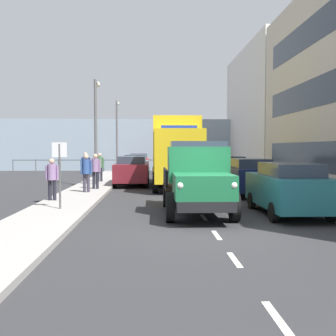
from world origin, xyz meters
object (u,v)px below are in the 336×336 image
Objects in this scene: car_navy_kerbside_1 at (249,176)px; street_sign at (60,164)px; car_maroon_oppositeside_0 at (132,170)px; pedestrian_by_lamp at (52,176)px; car_teal_kerbside_near at (288,188)px; pedestrian_couple_b at (86,170)px; lamp_post_promenade at (96,121)px; truck_vintage_green at (198,179)px; pedestrian_with_bag at (100,165)px; lamp_post_far at (117,129)px; pedestrian_in_dark_coat at (86,165)px; car_red_oppositeside_2 at (139,163)px; car_grey_oppositeside_1 at (136,166)px; car_white_kerbside_2 at (228,170)px; pedestrian_couple_a at (95,168)px; lorry_cargo_yellow at (176,150)px.

street_sign is at bearing 32.14° from car_navy_kerbside_1.
pedestrian_by_lamp is at bearing 70.32° from car_maroon_oppositeside_0.
car_navy_kerbside_1 is (-0.00, -5.45, -0.00)m from car_teal_kerbside_near.
pedestrian_couple_b is 0.30× the size of lamp_post_promenade.
truck_vintage_green is 3.24× the size of pedestrian_with_bag.
lamp_post_far reaches higher than pedestrian_by_lamp.
truck_vintage_green is at bearing 117.27° from pedestrian_in_dark_coat.
car_maroon_oppositeside_0 is 2.36× the size of pedestrian_with_bag.
pedestrian_in_dark_coat reaches higher than car_red_oppositeside_2.
truck_vintage_green reaches higher than car_red_oppositeside_2.
car_maroon_oppositeside_0 and car_grey_oppositeside_1 have the same top height.
pedestrian_by_lamp is 19.42m from lamp_post_far.
car_teal_kerbside_near is 9.57m from pedestrian_couple_b.
pedestrian_couple_a reaches higher than car_white_kerbside_2.
truck_vintage_green is at bearing 60.83° from car_navy_kerbside_1.
pedestrian_couple_a reaches higher than car_red_oppositeside_2.
car_teal_kerbside_near is at bearing 177.91° from truck_vintage_green.
car_teal_kerbside_near is 14.27m from pedestrian_with_bag.
pedestrian_with_bag is at bearing -57.28° from car_teal_kerbside_near.
car_white_kerbside_2 is 12.89m from car_red_oppositeside_2.
pedestrian_couple_b is (1.87, 9.97, 0.29)m from car_grey_oppositeside_1.
pedestrian_by_lamp reaches higher than car_navy_kerbside_1.
car_white_kerbside_2 is 2.28× the size of pedestrian_in_dark_coat.
lorry_cargo_yellow reaches higher than car_white_kerbside_2.
car_maroon_oppositeside_0 is at bearing -176.86° from pedestrian_in_dark_coat.
pedestrian_by_lamp is (8.42, -2.95, 0.22)m from car_teal_kerbside_near.
truck_vintage_green is at bearing 111.70° from pedestrian_with_bag.
car_navy_kerbside_1 and car_red_oppositeside_2 have the same top height.
pedestrian_couple_a reaches higher than car_maroon_oppositeside_0.
car_navy_kerbside_1 is at bearing 90.00° from car_white_kerbside_2.
car_teal_kerbside_near is 0.72× the size of lamp_post_far.
car_teal_kerbside_near is at bearing 134.65° from pedestrian_couple_a.
car_navy_kerbside_1 is at bearing -163.51° from pedestrian_by_lamp.
car_maroon_oppositeside_0 and car_red_oppositeside_2 have the same top height.
car_white_kerbside_2 is at bearing -90.00° from car_teal_kerbside_near.
pedestrian_with_bag is at bearing -34.13° from car_maroon_oppositeside_0.
pedestrian_in_dark_coat is (8.33, 0.24, 0.32)m from car_white_kerbside_2.
car_grey_oppositeside_1 is at bearing -102.01° from pedestrian_by_lamp.
truck_vintage_green reaches higher than car_grey_oppositeside_1.
car_teal_kerbside_near is 10.45m from pedestrian_couple_a.
pedestrian_with_bag is (0.16, -6.13, -0.01)m from pedestrian_couple_b.
lorry_cargo_yellow is 2.00× the size of car_maroon_oppositeside_0.
pedestrian_couple_a is (7.34, -7.43, 0.30)m from car_teal_kerbside_near.
lamp_post_promenade reaches higher than pedestrian_couple_b.
lamp_post_far is (-0.16, -11.91, 0.08)m from lamp_post_promenade.
pedestrian_in_dark_coat is at bearing -72.13° from pedestrian_couple_a.
car_white_kerbside_2 is 0.68× the size of lamp_post_far.
truck_vintage_green is 11.03m from car_white_kerbside_2.
pedestrian_in_dark_coat reaches higher than pedestrian_by_lamp.
car_white_kerbside_2 is at bearing -179.00° from car_maroon_oppositeside_0.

